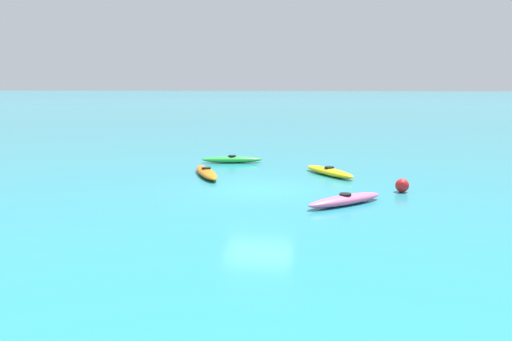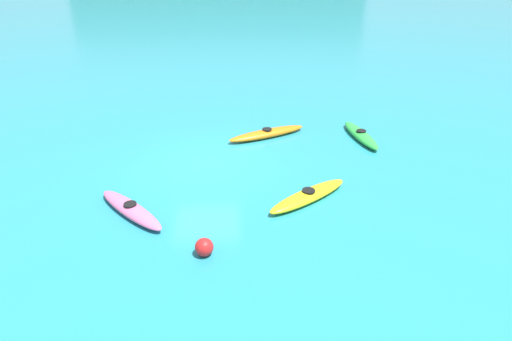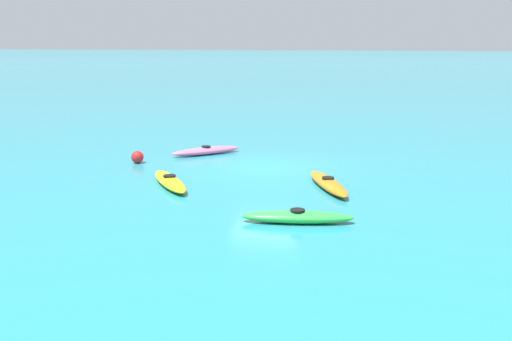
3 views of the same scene
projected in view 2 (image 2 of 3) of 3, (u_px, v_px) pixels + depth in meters
ground_plane at (204, 166)px, 16.34m from camera, size 600.00×600.00×0.00m
kayak_pink at (131, 209)px, 13.45m from camera, size 2.54×2.64×0.37m
kayak_green at (361, 135)px, 18.53m from camera, size 1.16×3.03×0.37m
kayak_yellow at (308, 196)px, 14.16m from camera, size 2.94×2.45×0.37m
kayak_orange at (267, 133)px, 18.68m from camera, size 3.39×2.02×0.37m
buoy_red at (204, 247)px, 11.67m from camera, size 0.49×0.49×0.49m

